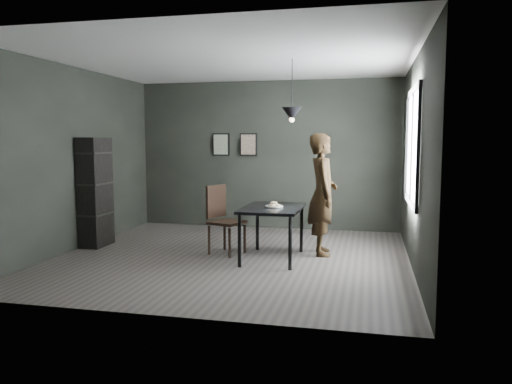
% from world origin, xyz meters
% --- Properties ---
extents(ground, '(5.00, 5.00, 0.00)m').
position_xyz_m(ground, '(0.00, 0.00, 0.00)').
color(ground, '#393431').
rests_on(ground, ground).
extents(back_wall, '(5.00, 0.10, 2.80)m').
position_xyz_m(back_wall, '(0.00, 2.50, 1.40)').
color(back_wall, black).
rests_on(back_wall, ground).
extents(ceiling, '(5.00, 5.00, 0.02)m').
position_xyz_m(ceiling, '(0.00, 0.00, 2.80)').
color(ceiling, silver).
rests_on(ceiling, ground).
extents(window_assembly, '(0.04, 1.96, 1.56)m').
position_xyz_m(window_assembly, '(2.47, 0.20, 1.60)').
color(window_assembly, white).
rests_on(window_assembly, ground).
extents(cafe_table, '(0.80, 1.20, 0.75)m').
position_xyz_m(cafe_table, '(0.60, 0.00, 0.67)').
color(cafe_table, black).
rests_on(cafe_table, ground).
extents(white_plate, '(0.23, 0.23, 0.01)m').
position_xyz_m(white_plate, '(0.63, -0.04, 0.76)').
color(white_plate, silver).
rests_on(white_plate, cafe_table).
extents(donut_pile, '(0.16, 0.17, 0.08)m').
position_xyz_m(donut_pile, '(0.63, -0.04, 0.79)').
color(donut_pile, '#F4E1BE').
rests_on(donut_pile, white_plate).
extents(woman, '(0.54, 0.72, 1.79)m').
position_xyz_m(woman, '(1.26, 0.47, 0.90)').
color(woman, black).
rests_on(woman, ground).
extents(wood_chair, '(0.57, 0.57, 1.02)m').
position_xyz_m(wood_chair, '(-0.21, 0.21, 0.58)').
color(wood_chair, black).
rests_on(wood_chair, ground).
extents(shelf_unit, '(0.33, 0.58, 1.73)m').
position_xyz_m(shelf_unit, '(-2.32, 0.27, 0.86)').
color(shelf_unit, black).
rests_on(shelf_unit, ground).
extents(pendant_lamp, '(0.28, 0.28, 0.86)m').
position_xyz_m(pendant_lamp, '(0.85, 0.10, 2.05)').
color(pendant_lamp, black).
rests_on(pendant_lamp, ground).
extents(framed_print_left, '(0.34, 0.04, 0.44)m').
position_xyz_m(framed_print_left, '(-0.90, 2.47, 1.60)').
color(framed_print_left, black).
rests_on(framed_print_left, ground).
extents(framed_print_right, '(0.34, 0.04, 0.44)m').
position_xyz_m(framed_print_right, '(-0.35, 2.47, 1.60)').
color(framed_print_right, black).
rests_on(framed_print_right, ground).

